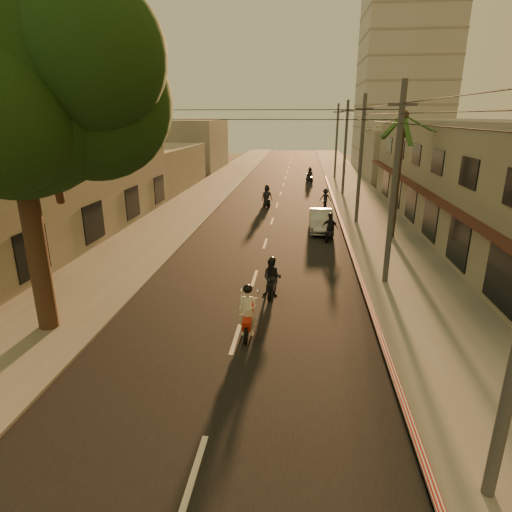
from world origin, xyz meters
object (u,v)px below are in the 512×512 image
object	(u,v)px
scooter_mid_b	(330,228)
scooter_far_a	(267,197)
palm_tree	(403,123)
parked_car	(321,221)
scooter_far_c	(310,176)
broadleaf_tree	(24,85)
scooter_mid_a	(272,278)
scooter_red	(248,313)
scooter_far_b	(325,198)

from	to	relation	value
scooter_mid_b	scooter_far_a	world-z (taller)	scooter_far_a
palm_tree	scooter_far_a	distance (m)	14.18
scooter_mid_b	scooter_far_a	bearing A→B (deg)	132.93
palm_tree	parked_car	world-z (taller)	palm_tree
palm_tree	scooter_far_c	size ratio (longest dim) A/B	4.47
broadleaf_tree	scooter_far_c	bearing A→B (deg)	75.73
broadleaf_tree	scooter_mid_a	xyz separation A→B (m)	(7.61, 3.83, -7.66)
broadleaf_tree	scooter_mid_b	bearing A→B (deg)	50.76
broadleaf_tree	scooter_far_c	distance (m)	39.81
scooter_mid_b	scooter_mid_a	bearing A→B (deg)	-90.84
scooter_mid_a	parked_car	bearing A→B (deg)	83.47
scooter_red	scooter_far_b	distance (m)	23.75
palm_tree	broadleaf_tree	bearing A→B (deg)	-136.52
broadleaf_tree	scooter_red	xyz separation A→B (m)	(7.00, 0.23, -7.62)
scooter_red	broadleaf_tree	bearing A→B (deg)	-179.56
palm_tree	scooter_mid_a	bearing A→B (deg)	-124.92
scooter_far_b	scooter_far_c	xyz separation A→B (m)	(-1.18, 14.19, 0.08)
scooter_red	scooter_mid_b	world-z (taller)	scooter_red
scooter_red	scooter_far_b	world-z (taller)	scooter_red
scooter_mid_a	broadleaf_tree	bearing A→B (deg)	-147.53
palm_tree	parked_car	bearing A→B (deg)	160.68
scooter_mid_b	scooter_far_b	bearing A→B (deg)	106.10
broadleaf_tree	scooter_red	distance (m)	10.35
scooter_far_c	parked_car	bearing A→B (deg)	-112.16
scooter_red	scooter_far_a	xyz separation A→B (m)	(-1.23, 22.77, 0.03)
parked_car	scooter_mid_b	bearing A→B (deg)	-80.40
palm_tree	scooter_far_c	world-z (taller)	palm_tree
parked_car	scooter_far_c	distance (m)	22.45
scooter_red	scooter_mid_a	distance (m)	3.65
scooter_mid_b	broadleaf_tree	bearing A→B (deg)	-112.00
broadleaf_tree	scooter_red	bearing A→B (deg)	1.92
scooter_mid_a	scooter_far_b	xyz separation A→B (m)	(3.20, 19.84, -0.06)
palm_tree	scooter_red	world-z (taller)	palm_tree
scooter_far_a	parked_car	world-z (taller)	scooter_far_a
scooter_far_b	scooter_far_c	bearing A→B (deg)	101.37
scooter_red	scooter_far_a	world-z (taller)	scooter_red
palm_tree	scooter_far_c	xyz separation A→B (m)	(-4.98, 24.01, -6.31)
scooter_far_a	scooter_mid_a	bearing A→B (deg)	-102.13
broadleaf_tree	scooter_far_c	size ratio (longest dim) A/B	6.59
scooter_far_c	scooter_far_b	bearing A→B (deg)	-108.69
scooter_far_a	scooter_mid_b	bearing A→B (deg)	-81.92
scooter_mid_b	scooter_far_a	size ratio (longest dim) A/B	0.92
scooter_mid_b	scooter_far_a	distance (m)	11.13
broadleaf_tree	parked_car	size ratio (longest dim) A/B	2.76
scooter_red	scooter_mid_a	xyz separation A→B (m)	(0.61, 3.60, -0.03)
broadleaf_tree	parked_car	xyz separation A→B (m)	(10.14, 15.42, -7.76)
scooter_far_b	scooter_red	bearing A→B (deg)	-92.62
scooter_far_a	parked_car	distance (m)	8.75
broadleaf_tree	scooter_mid_b	world-z (taller)	broadleaf_tree
scooter_far_a	scooter_far_b	world-z (taller)	scooter_far_a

